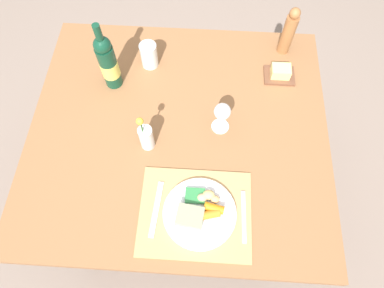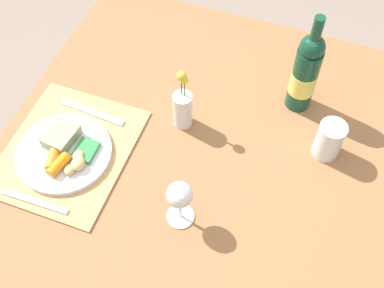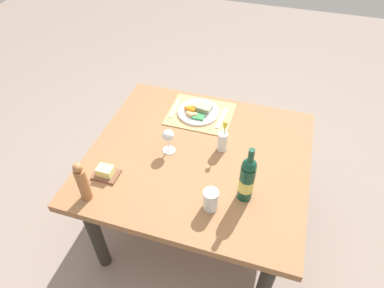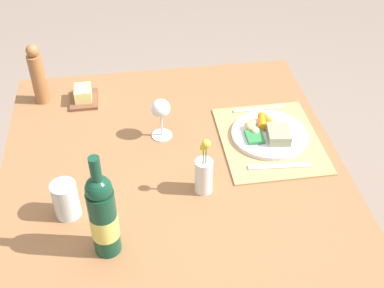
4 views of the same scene
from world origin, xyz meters
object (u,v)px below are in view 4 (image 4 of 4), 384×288
at_px(pepper_mill, 38,75).
at_px(butter_dish, 83,96).
at_px(dining_table, 174,189).
at_px(wine_bottle, 103,216).
at_px(knife, 258,109).
at_px(dinner_plate, 269,133).
at_px(fork, 280,166).
at_px(flower_vase, 204,174).
at_px(water_tumbler, 66,202).
at_px(wine_glass, 161,111).

bearing_deg(pepper_mill, butter_dish, -99.11).
height_order(dining_table, wine_bottle, wine_bottle).
distance_m(knife, pepper_mill, 0.81).
xyz_separation_m(dinner_plate, knife, (0.16, -0.00, -0.01)).
height_order(dinner_plate, butter_dish, butter_dish).
relative_size(fork, butter_dish, 1.57).
relative_size(wine_bottle, flower_vase, 1.62).
height_order(knife, wine_bottle, wine_bottle).
bearing_deg(pepper_mill, dinner_plate, -113.55).
bearing_deg(fork, water_tumbler, 102.79).
bearing_deg(dining_table, pepper_mill, 44.83).
height_order(pepper_mill, wine_glass, pepper_mill).
bearing_deg(fork, flower_vase, 107.65).
height_order(dinner_plate, fork, dinner_plate).
height_order(wine_glass, water_tumbler, wine_glass).
height_order(knife, flower_vase, flower_vase).
xyz_separation_m(dining_table, wine_bottle, (-0.29, 0.21, 0.22)).
height_order(dining_table, wine_glass, wine_glass).
bearing_deg(water_tumbler, knife, -58.35).
bearing_deg(pepper_mill, water_tumbler, -168.83).
xyz_separation_m(pepper_mill, wine_bottle, (-0.73, -0.23, 0.02)).
bearing_deg(fork, wine_glass, 62.54).
relative_size(dining_table, fork, 5.84).
xyz_separation_m(butter_dish, flower_vase, (-0.53, -0.36, 0.04)).
bearing_deg(dining_table, fork, -98.80).
bearing_deg(fork, dinner_plate, 2.57).
relative_size(wine_glass, water_tumbler, 1.29).
bearing_deg(flower_vase, fork, -76.56).
relative_size(dining_table, wine_glass, 8.13).
distance_m(dinner_plate, flower_vase, 0.34).
distance_m(dining_table, pepper_mill, 0.65).
height_order(water_tumbler, flower_vase, flower_vase).
relative_size(dining_table, dinner_plate, 4.61).
relative_size(fork, knife, 1.10).
bearing_deg(knife, butter_dish, 74.80).
height_order(wine_glass, flower_vase, flower_vase).
bearing_deg(water_tumbler, fork, -81.42).
bearing_deg(pepper_mill, dining_table, -135.17).
relative_size(dining_table, wine_bottle, 3.69).
height_order(dinner_plate, pepper_mill, pepper_mill).
bearing_deg(wine_glass, dinner_plate, -100.27).
bearing_deg(dinner_plate, flower_vase, 129.50).
bearing_deg(wine_glass, butter_dish, 46.97).
xyz_separation_m(fork, flower_vase, (-0.06, 0.26, 0.06)).
distance_m(fork, knife, 0.31).
distance_m(dining_table, dinner_plate, 0.37).
bearing_deg(flower_vase, wine_bottle, 121.91).
relative_size(dinner_plate, knife, 1.39).
relative_size(pepper_mill, wine_glass, 1.59).
bearing_deg(water_tumbler, flower_vase, -84.61).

